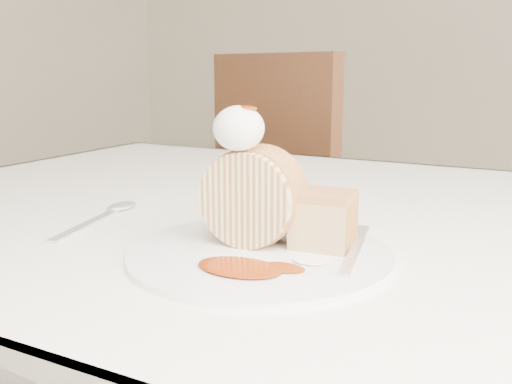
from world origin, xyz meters
The scene contains 10 objects.
table centered at (0.00, 0.20, 0.66)m, with size 1.40×0.90×0.75m.
chair_far centered at (-0.42, 1.05, 0.56)m, with size 0.59×0.59×0.97m.
plate centered at (-0.01, 0.00, 0.75)m, with size 0.27×0.27×0.01m, color white.
roulade_slice centered at (-0.03, 0.02, 0.81)m, with size 0.10×0.10×0.05m, color beige.
cake_chunk centered at (0.04, 0.04, 0.78)m, with size 0.06×0.05×0.05m, color #C7844B.
whipped_cream centered at (-0.04, 0.00, 0.88)m, with size 0.05×0.05×0.05m, color white.
caramel_drizzle centered at (-0.03, 0.01, 0.90)m, with size 0.03×0.02×0.01m, color maroon.
caramel_pool centered at (0.00, -0.06, 0.76)m, with size 0.08×0.05×0.00m, color maroon, non-canonical shape.
fork centered at (0.08, 0.02, 0.76)m, with size 0.02×0.16×0.00m, color silver.
spoon centered at (-0.25, 0.00, 0.75)m, with size 0.03×0.17×0.00m, color silver.
Camera 1 is at (0.24, -0.49, 0.94)m, focal length 40.00 mm.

